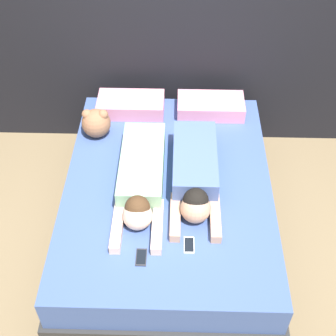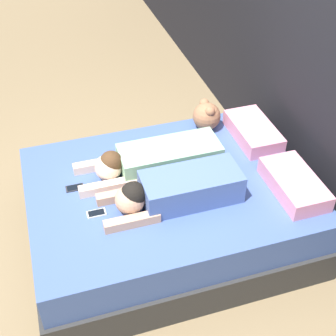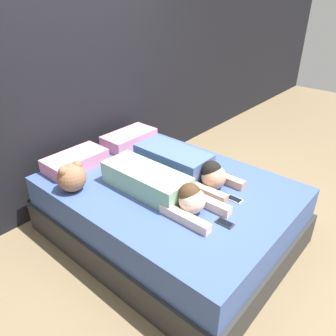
# 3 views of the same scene
# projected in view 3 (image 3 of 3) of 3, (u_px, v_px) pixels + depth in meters

# --- Properties ---
(ground_plane) EXTENTS (12.00, 12.00, 0.00)m
(ground_plane) POSITION_uv_depth(u_px,v_px,m) (168.00, 234.00, 3.10)
(ground_plane) COLOR #7F6B4C
(wall_back) EXTENTS (12.00, 0.06, 2.60)m
(wall_back) POSITION_uv_depth(u_px,v_px,m) (74.00, 76.00, 3.16)
(wall_back) COLOR black
(wall_back) RESTS_ON ground_plane
(bed) EXTENTS (1.58, 2.12, 0.57)m
(bed) POSITION_uv_depth(u_px,v_px,m) (168.00, 210.00, 2.97)
(bed) COLOR #2D2D2D
(bed) RESTS_ON ground_plane
(pillow_head_left) EXTENTS (0.57, 0.30, 0.13)m
(pillow_head_left) POSITION_uv_depth(u_px,v_px,m) (75.00, 161.00, 3.05)
(pillow_head_left) COLOR pink
(pillow_head_left) RESTS_ON bed
(pillow_head_right) EXTENTS (0.57, 0.30, 0.13)m
(pillow_head_right) POSITION_uv_depth(u_px,v_px,m) (129.00, 138.00, 3.50)
(pillow_head_right) COLOR pink
(pillow_head_right) RESTS_ON bed
(person_left) EXTENTS (0.34, 1.11, 0.23)m
(person_left) POSITION_uv_depth(u_px,v_px,m) (158.00, 185.00, 2.62)
(person_left) COLOR #8CBF99
(person_left) RESTS_ON bed
(person_right) EXTENTS (0.34, 1.00, 0.24)m
(person_right) POSITION_uv_depth(u_px,v_px,m) (183.00, 165.00, 2.90)
(person_right) COLOR #4C66A5
(person_right) RESTS_ON bed
(cell_phone_left) EXTENTS (0.07, 0.13, 0.01)m
(cell_phone_left) POSITION_uv_depth(u_px,v_px,m) (225.00, 223.00, 2.34)
(cell_phone_left) COLOR #2D2D33
(cell_phone_left) RESTS_ON bed
(cell_phone_right) EXTENTS (0.07, 0.13, 0.01)m
(cell_phone_right) POSITION_uv_depth(u_px,v_px,m) (234.00, 199.00, 2.60)
(cell_phone_right) COLOR silver
(cell_phone_right) RESTS_ON bed
(plush_toy) EXTENTS (0.24, 0.24, 0.25)m
(plush_toy) POSITION_uv_depth(u_px,v_px,m) (72.00, 177.00, 2.67)
(plush_toy) COLOR #996647
(plush_toy) RESTS_ON bed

